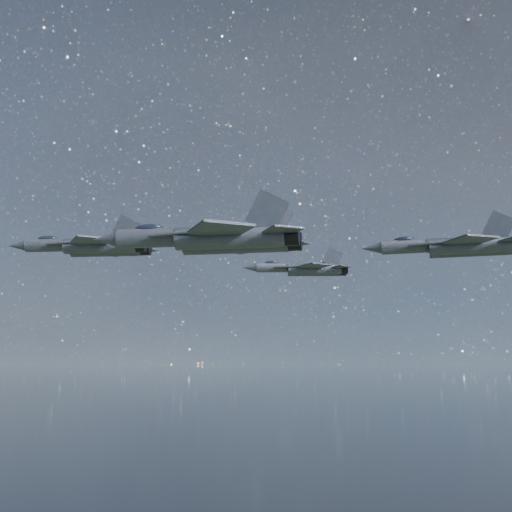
# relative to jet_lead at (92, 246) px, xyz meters

# --- Properties ---
(jet_lead) EXTENTS (17.60, 12.47, 4.47)m
(jet_lead) POSITION_rel_jet_lead_xyz_m (0.00, 0.00, 0.00)
(jet_lead) COLOR #30333C
(jet_left) EXTENTS (15.87, 11.08, 3.99)m
(jet_left) POSITION_rel_jet_lead_xyz_m (23.47, 20.86, 0.10)
(jet_left) COLOR #30333C
(jet_right) EXTENTS (19.49, 13.87, 4.97)m
(jet_right) POSITION_rel_jet_lead_xyz_m (17.88, -15.00, -2.77)
(jet_right) COLOR #30333C
(jet_slot) EXTENTS (15.75, 10.99, 3.96)m
(jet_slot) POSITION_rel_jet_lead_xyz_m (39.64, -6.00, -2.31)
(jet_slot) COLOR #30333C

